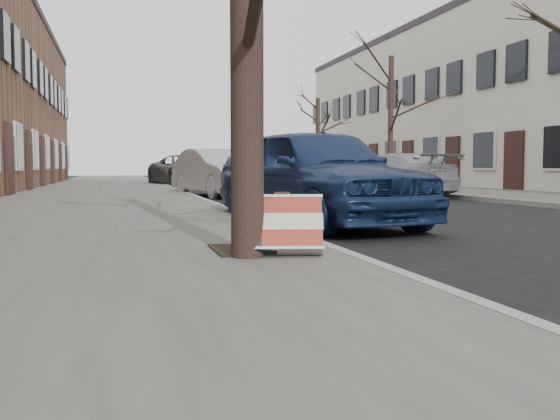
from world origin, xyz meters
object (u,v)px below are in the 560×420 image
object	(u,v)px
suitcase_navy	(278,228)
suitcase_red	(282,225)
car_near_mid	(218,173)
car_near_front	(317,175)

from	to	relation	value
suitcase_navy	suitcase_red	bearing A→B (deg)	-36.68
car_near_mid	suitcase_red	bearing A→B (deg)	-110.21
car_near_mid	suitcase_navy	bearing A→B (deg)	-110.38
suitcase_red	car_near_mid	bearing A→B (deg)	96.60
suitcase_red	car_near_mid	world-z (taller)	car_near_mid
suitcase_red	car_near_front	world-z (taller)	car_near_front
suitcase_navy	car_near_front	distance (m)	4.13
car_near_mid	car_near_front	bearing A→B (deg)	-103.47
suitcase_red	car_near_front	xyz separation A→B (m)	(1.55, 3.81, 0.38)
suitcase_red	car_near_mid	size ratio (longest dim) A/B	0.16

